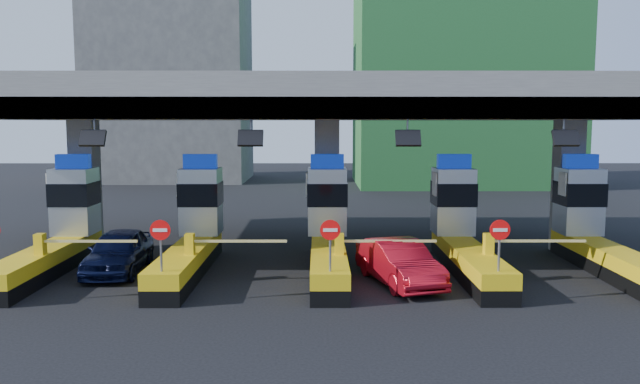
{
  "coord_description": "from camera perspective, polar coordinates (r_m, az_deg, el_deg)",
  "views": [
    {
      "loc": [
        -0.35,
        -22.7,
        5.4
      ],
      "look_at": [
        -0.29,
        0.0,
        2.86
      ],
      "focal_mm": 35.0,
      "sensor_mm": 36.0,
      "label": 1
    }
  ],
  "objects": [
    {
      "name": "ground",
      "position": [
        23.34,
        0.71,
        -6.98
      ],
      "size": [
        120.0,
        120.0,
        0.0
      ],
      "primitive_type": "plane",
      "color": "black",
      "rests_on": "ground"
    },
    {
      "name": "toll_canopy",
      "position": [
        25.59,
        0.64,
        8.03
      ],
      "size": [
        28.0,
        12.09,
        7.0
      ],
      "color": "slate",
      "rests_on": "ground"
    },
    {
      "name": "toll_lane_far_left",
      "position": [
        25.24,
        -22.66,
        -3.23
      ],
      "size": [
        4.43,
        8.0,
        4.16
      ],
      "color": "black",
      "rests_on": "ground"
    },
    {
      "name": "toll_lane_left",
      "position": [
        23.79,
        -11.44,
        -3.42
      ],
      "size": [
        4.43,
        8.0,
        4.16
      ],
      "color": "black",
      "rests_on": "ground"
    },
    {
      "name": "toll_lane_center",
      "position": [
        23.33,
        0.71,
        -3.48
      ],
      "size": [
        4.43,
        8.0,
        4.16
      ],
      "color": "black",
      "rests_on": "ground"
    },
    {
      "name": "toll_lane_right",
      "position": [
        23.93,
        12.79,
        -3.39
      ],
      "size": [
        4.43,
        8.0,
        4.16
      ],
      "color": "black",
      "rests_on": "ground"
    },
    {
      "name": "toll_lane_far_right",
      "position": [
        25.52,
        23.81,
        -3.18
      ],
      "size": [
        4.43,
        8.0,
        4.16
      ],
      "color": "black",
      "rests_on": "ground"
    },
    {
      "name": "bg_building_scaffold",
      "position": [
        56.74,
        12.86,
        14.96
      ],
      "size": [
        18.0,
        12.0,
        28.0
      ],
      "primitive_type": "cube",
      "color": "#1E5926",
      "rests_on": "ground"
    },
    {
      "name": "bg_building_concrete",
      "position": [
        60.38,
        -13.42,
        9.64
      ],
      "size": [
        14.0,
        10.0,
        18.0
      ],
      "primitive_type": "cube",
      "color": "#4C4C49",
      "rests_on": "ground"
    },
    {
      "name": "van",
      "position": [
        23.71,
        -17.93,
        -5.17
      ],
      "size": [
        2.03,
        4.62,
        1.55
      ],
      "primitive_type": "imported",
      "rotation": [
        0.0,
        0.0,
        0.04
      ],
      "color": "black",
      "rests_on": "ground"
    },
    {
      "name": "red_car",
      "position": [
        21.13,
        7.25,
        -6.41
      ],
      "size": [
        2.74,
        4.71,
        1.47
      ],
      "primitive_type": "imported",
      "rotation": [
        0.0,
        0.0,
        0.28
      ],
      "color": "#AF0D1A",
      "rests_on": "ground"
    }
  ]
}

